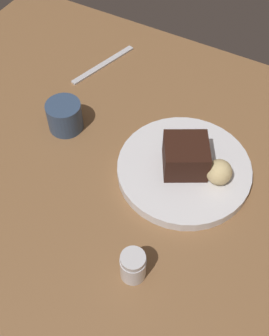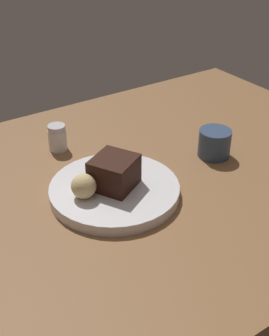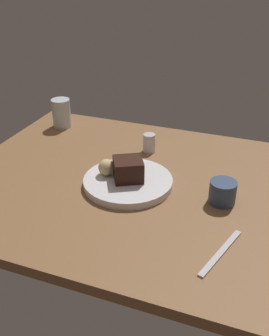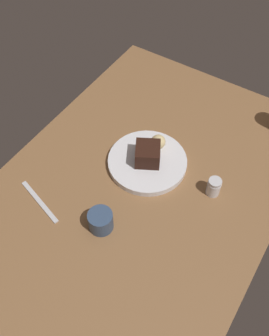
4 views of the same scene
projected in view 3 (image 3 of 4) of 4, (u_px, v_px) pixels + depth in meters
The scene contains 8 objects.
dining_table at pixel (155, 190), 116.62cm from camera, with size 120.00×84.00×3.00cm, color brown.
dessert_plate at pixel (128, 182), 115.65cm from camera, with size 26.05×26.05×2.20cm, color silver.
chocolate_cake_slice at pixel (128, 169), 113.59cm from camera, with size 8.20×7.87×6.23cm, color black.
bread_roll at pixel (107, 167), 115.99cm from camera, with size 4.86×4.86×4.86cm, color #DBC184.
salt_shaker at pixel (149, 143), 133.95cm from camera, with size 4.30×4.30×6.27cm.
water_glass at pixel (61, 113), 151.62cm from camera, with size 7.04×7.04×10.85cm, color silver.
coffee_cup at pixel (223, 192), 106.90cm from camera, with size 7.32×7.32×6.40cm, color #334766.
butter_knife at pixel (221, 253), 90.18cm from camera, with size 19.00×1.40×0.50cm, color silver.
Camera 3 is at (29.05, -94.41, 64.12)cm, focal length 42.38 mm.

